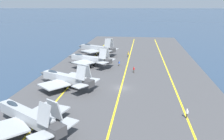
% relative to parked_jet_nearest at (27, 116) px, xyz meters
% --- Properties ---
extents(ground_plane, '(2000.00, 2000.00, 0.00)m').
position_rel_parked_jet_nearest_xyz_m(ground_plane, '(20.79, -12.38, -2.73)').
color(ground_plane, navy).
extents(carrier_deck, '(173.40, 44.72, 0.40)m').
position_rel_parked_jet_nearest_xyz_m(carrier_deck, '(20.79, -12.38, -2.53)').
color(carrier_deck, '#424244').
rests_on(carrier_deck, ground).
extents(deck_stripe_foul_line, '(156.05, 2.81, 0.01)m').
position_rel_parked_jet_nearest_xyz_m(deck_stripe_foul_line, '(20.79, -24.68, -2.32)').
color(deck_stripe_foul_line, yellow).
rests_on(deck_stripe_foul_line, carrier_deck).
extents(deck_stripe_centerline, '(156.06, 0.36, 0.01)m').
position_rel_parked_jet_nearest_xyz_m(deck_stripe_centerline, '(20.79, -12.38, -2.32)').
color(deck_stripe_centerline, yellow).
rests_on(deck_stripe_centerline, carrier_deck).
extents(deck_stripe_edge_line, '(156.05, 2.87, 0.01)m').
position_rel_parked_jet_nearest_xyz_m(deck_stripe_edge_line, '(20.79, -0.08, -2.32)').
color(deck_stripe_edge_line, yellow).
rests_on(deck_stripe_edge_line, carrier_deck).
extents(parked_jet_nearest, '(13.56, 16.09, 6.16)m').
position_rel_parked_jet_nearest_xyz_m(parked_jet_nearest, '(0.00, 0.00, 0.00)').
color(parked_jet_nearest, '#93999E').
rests_on(parked_jet_nearest, carrier_deck).
extents(parked_jet_second, '(13.32, 16.15, 6.12)m').
position_rel_parked_jet_nearest_xyz_m(parked_jet_second, '(19.28, 0.36, -0.06)').
color(parked_jet_second, '#9EA3A8').
rests_on(parked_jet_second, carrier_deck).
extents(parked_jet_third, '(12.06, 16.06, 6.19)m').
position_rel_parked_jet_nearest_xyz_m(parked_jet_third, '(38.57, -1.00, 0.12)').
color(parked_jet_third, '#9EA3A8').
rests_on(parked_jet_third, carrier_deck).
extents(parked_jet_fourth, '(12.82, 16.76, 6.71)m').
position_rel_parked_jet_nearest_xyz_m(parked_jet_fourth, '(55.59, 0.18, 0.30)').
color(parked_jet_fourth, '#93999E').
rests_on(parked_jet_fourth, carrier_deck).
extents(crew_yellow_vest, '(0.46, 0.44, 1.80)m').
position_rel_parked_jet_nearest_xyz_m(crew_yellow_vest, '(53.38, -11.92, -1.34)').
color(crew_yellow_vest, '#383328').
rests_on(crew_yellow_vest, carrier_deck).
extents(crew_white_vest, '(0.45, 0.45, 1.74)m').
position_rel_parked_jet_nearest_xyz_m(crew_white_vest, '(7.17, -24.79, -1.37)').
color(crew_white_vest, '#383328').
rests_on(crew_white_vest, carrier_deck).
extents(crew_red_vest, '(0.46, 0.45, 1.76)m').
position_rel_parked_jet_nearest_xyz_m(crew_red_vest, '(33.36, -14.79, -1.36)').
color(crew_red_vest, '#383328').
rests_on(crew_red_vest, carrier_deck).
extents(crew_brown_vest, '(0.44, 0.36, 1.72)m').
position_rel_parked_jet_nearest_xyz_m(crew_brown_vest, '(56.57, -11.89, -1.38)').
color(crew_brown_vest, '#383328').
rests_on(crew_brown_vest, carrier_deck).
extents(crew_blue_vest, '(0.43, 0.46, 1.72)m').
position_rel_parked_jet_nearest_xyz_m(crew_blue_vest, '(40.13, -9.97, -1.38)').
color(crew_blue_vest, '#4C473D').
rests_on(crew_blue_vest, carrier_deck).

